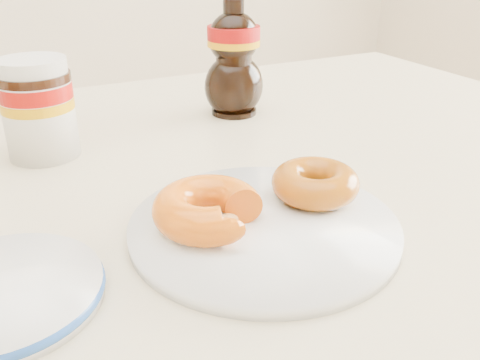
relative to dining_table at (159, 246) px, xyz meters
name	(u,v)px	position (x,y,z in m)	size (l,w,h in m)	color
dining_table	(159,246)	(0.00, 0.00, 0.00)	(1.40, 0.90, 0.75)	beige
plate	(264,227)	(0.06, -0.15, 0.09)	(0.26, 0.26, 0.01)	white
donut_bitten	(208,209)	(0.01, -0.14, 0.11)	(0.10, 0.10, 0.04)	orange
donut_whole	(315,183)	(0.13, -0.13, 0.11)	(0.09, 0.09, 0.03)	#8C5909
nutella_jar	(38,105)	(-0.10, 0.14, 0.15)	(0.09, 0.09, 0.12)	white
syrup_bottle	(234,55)	(0.20, 0.19, 0.17)	(0.09, 0.08, 0.18)	black
blue_rim_saucer	(0,293)	(-0.17, -0.15, 0.09)	(0.16, 0.16, 0.02)	white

